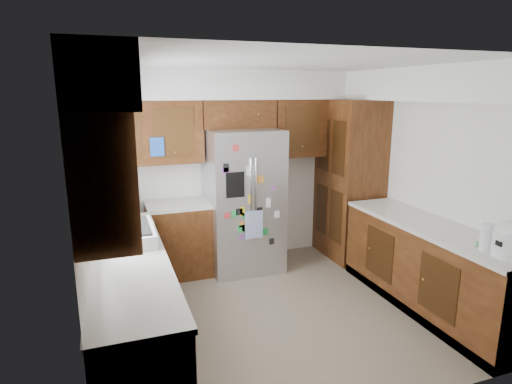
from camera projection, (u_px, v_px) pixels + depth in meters
floor at (279, 310)px, 4.52m from camera, size 3.60×3.60×0.00m
room_shell at (258, 134)px, 4.40m from camera, size 3.64×3.24×2.52m
left_counter_run at (144, 291)px, 4.00m from camera, size 1.36×3.20×0.92m
right_counter_run at (429, 271)px, 4.48m from camera, size 0.63×2.25×0.92m
pantry at (349, 180)px, 5.82m from camera, size 0.60×0.90×2.15m
fridge at (243, 201)px, 5.42m from camera, size 0.90×0.79×1.80m
bridge_cabinet at (237, 114)px, 5.38m from camera, size 0.96×0.34×0.35m
fridge_top_items at (231, 89)px, 5.25m from camera, size 0.79×0.36×0.30m
sink_assembly at (125, 234)px, 3.89m from camera, size 0.52×0.70×0.37m
left_counter_clutter at (125, 206)px, 4.59m from camera, size 0.33×0.82×0.38m
paper_towel at (487, 237)px, 3.64m from camera, size 0.11×0.11×0.24m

